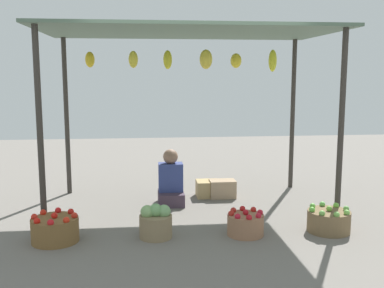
# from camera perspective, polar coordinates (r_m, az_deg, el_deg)

# --- Properties ---
(ground_plane) EXTENTS (14.00, 14.00, 0.00)m
(ground_plane) POSITION_cam_1_polar(r_m,az_deg,el_deg) (6.39, -0.47, -7.79)
(ground_plane) COLOR slate
(market_stall_structure) EXTENTS (3.82, 2.10, 2.40)m
(market_stall_structure) POSITION_cam_1_polar(r_m,az_deg,el_deg) (6.14, -0.43, 12.43)
(market_stall_structure) COLOR #38332D
(market_stall_structure) RESTS_ON ground
(vendor_person) EXTENTS (0.36, 0.44, 0.78)m
(vendor_person) POSITION_cam_1_polar(r_m,az_deg,el_deg) (6.43, -2.68, -4.93)
(vendor_person) COLOR #443443
(vendor_person) RESTS_ON ground
(basket_red_tomatoes) EXTENTS (0.51, 0.51, 0.33)m
(basket_red_tomatoes) POSITION_cam_1_polar(r_m,az_deg,el_deg) (5.27, -16.83, -10.21)
(basket_red_tomatoes) COLOR brown
(basket_red_tomatoes) RESTS_ON ground
(basket_cabbages) EXTENTS (0.37, 0.37, 0.39)m
(basket_cabbages) POSITION_cam_1_polar(r_m,az_deg,el_deg) (5.18, -4.58, -9.86)
(basket_cabbages) COLOR #8A7554
(basket_cabbages) RESTS_ON ground
(basket_red_apples) EXTENTS (0.42, 0.42, 0.30)m
(basket_red_apples) POSITION_cam_1_polar(r_m,az_deg,el_deg) (5.29, 6.74, -9.95)
(basket_red_apples) COLOR #9A6C4E
(basket_red_apples) RESTS_ON ground
(basket_green_apples) EXTENTS (0.49, 0.49, 0.31)m
(basket_green_apples) POSITION_cam_1_polar(r_m,az_deg,el_deg) (5.59, 16.80, -9.20)
(basket_green_apples) COLOR brown
(basket_green_apples) RESTS_ON ground
(wooden_crate_near_vendor) EXTENTS (0.33, 0.31, 0.24)m
(wooden_crate_near_vendor) POSITION_cam_1_polar(r_m,az_deg,el_deg) (6.84, 1.95, -5.63)
(wooden_crate_near_vendor) COLOR tan
(wooden_crate_near_vendor) RESTS_ON ground
(wooden_crate_stacked_rear) EXTENTS (0.38, 0.26, 0.26)m
(wooden_crate_stacked_rear) POSITION_cam_1_polar(r_m,az_deg,el_deg) (6.81, 3.85, -5.63)
(wooden_crate_stacked_rear) COLOR tan
(wooden_crate_stacked_rear) RESTS_ON ground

